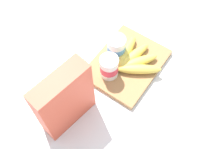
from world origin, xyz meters
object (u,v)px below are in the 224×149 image
object	(u,v)px
cutting_board	(127,64)
yogurt_cup_back	(116,47)
banana_bunch	(133,60)
cereal_box	(65,100)
yogurt_cup_front	(109,67)

from	to	relation	value
cutting_board	yogurt_cup_back	bearing A→B (deg)	83.36
cutting_board	banana_bunch	distance (m)	0.04
yogurt_cup_back	banana_bunch	size ratio (longest dim) A/B	0.51
cereal_box	banana_bunch	xyz separation A→B (m)	(0.29, -0.07, -0.09)
banana_bunch	yogurt_cup_back	bearing A→B (deg)	96.39
banana_bunch	yogurt_cup_front	bearing A→B (deg)	153.73
cutting_board	yogurt_cup_front	world-z (taller)	yogurt_cup_front
cereal_box	yogurt_cup_back	distance (m)	0.29
yogurt_cup_front	banana_bunch	world-z (taller)	yogurt_cup_front
cereal_box	cutting_board	bearing A→B (deg)	179.20
yogurt_cup_back	cereal_box	bearing A→B (deg)	-179.06
yogurt_cup_back	banana_bunch	world-z (taller)	yogurt_cup_back
cereal_box	banana_bunch	size ratio (longest dim) A/B	1.33
cereal_box	yogurt_cup_back	size ratio (longest dim) A/B	2.60
yogurt_cup_front	banana_bunch	size ratio (longest dim) A/B	0.49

